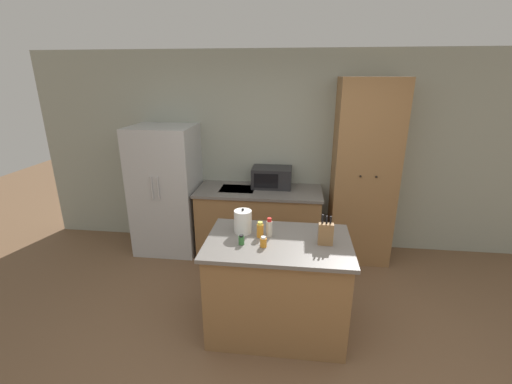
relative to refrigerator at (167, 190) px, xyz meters
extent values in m
plane|color=brown|center=(1.73, -1.95, -0.84)|extent=(14.00, 14.00, 0.00)
cube|color=#9EA393|center=(1.73, 0.38, 0.46)|extent=(7.20, 0.06, 2.60)
cube|color=#B7BABC|center=(0.00, 0.00, 0.00)|extent=(0.81, 0.69, 1.68)
cylinder|color=silver|center=(-0.04, -0.36, 0.13)|extent=(0.02, 0.02, 0.30)
cylinder|color=silver|center=(0.04, -0.36, 0.13)|extent=(0.02, 0.02, 0.30)
cube|color=olive|center=(1.24, 0.02, -0.41)|extent=(1.57, 0.66, 0.85)
cube|color=slate|center=(1.24, 0.02, 0.03)|extent=(1.61, 0.70, 0.03)
cube|color=#9EA0A3|center=(0.95, 0.02, 0.04)|extent=(0.44, 0.34, 0.01)
cube|color=olive|center=(2.53, 0.07, 0.29)|extent=(0.74, 0.56, 2.27)
sphere|color=black|center=(2.44, -0.23, 0.34)|extent=(0.02, 0.02, 0.02)
sphere|color=black|center=(2.62, -0.23, 0.34)|extent=(0.02, 0.02, 0.02)
cube|color=olive|center=(1.57, -1.44, -0.40)|extent=(1.21, 0.77, 0.88)
cube|color=slate|center=(1.57, -1.44, 0.06)|extent=(1.27, 0.83, 0.03)
cube|color=#232326|center=(1.39, 0.16, 0.18)|extent=(0.51, 0.34, 0.26)
cube|color=black|center=(1.33, -0.02, 0.18)|extent=(0.31, 0.01, 0.18)
cube|color=olive|center=(1.97, -1.46, 0.17)|extent=(0.13, 0.07, 0.19)
cylinder|color=black|center=(1.94, -1.46, 0.31)|extent=(0.02, 0.02, 0.08)
cylinder|color=black|center=(1.97, -1.47, 0.30)|extent=(0.02, 0.02, 0.07)
cylinder|color=black|center=(2.00, -1.46, 0.30)|extent=(0.02, 0.02, 0.06)
cylinder|color=#337033|center=(1.26, -1.55, 0.11)|extent=(0.05, 0.05, 0.07)
cylinder|color=black|center=(1.26, -1.55, 0.15)|extent=(0.04, 0.04, 0.02)
cylinder|color=beige|center=(1.48, -1.37, 0.15)|extent=(0.05, 0.05, 0.14)
cylinder|color=red|center=(1.48, -1.37, 0.24)|extent=(0.04, 0.04, 0.03)
cylinder|color=orange|center=(1.40, -1.39, 0.13)|extent=(0.06, 0.06, 0.12)
cylinder|color=#E5DB4C|center=(1.40, -1.39, 0.21)|extent=(0.05, 0.05, 0.03)
cylinder|color=orange|center=(1.45, -1.57, 0.11)|extent=(0.06, 0.06, 0.08)
cylinder|color=silver|center=(1.45, -1.57, 0.16)|extent=(0.04, 0.04, 0.02)
cylinder|color=white|center=(1.24, -1.31, 0.18)|extent=(0.16, 0.16, 0.21)
sphere|color=#262628|center=(1.24, -1.31, 0.30)|extent=(0.02, 0.02, 0.02)
camera|label=1|loc=(1.70, -4.14, 1.45)|focal=24.00mm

